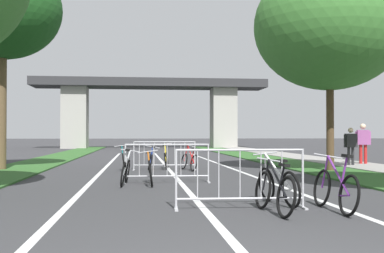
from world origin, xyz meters
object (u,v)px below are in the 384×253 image
tree_left_oak_mid (2,10)px  bicycle_yellow_6 (166,159)px  pedestrian_pushing_bike (363,140)px  bicycle_teal_7 (123,161)px  tree_right_oak_near (330,26)px  bicycle_black_2 (274,191)px  crowd_barrier_second (167,163)px  bicycle_orange_5 (150,171)px  crowd_barrier_nearest (240,179)px  bicycle_purple_8 (335,189)px  bicycle_red_0 (189,161)px  crowd_barrier_third (164,156)px  bicycle_blue_3 (150,161)px  bicycle_silver_1 (126,171)px  bicycle_white_4 (278,185)px  pedestrian_in_red_jacket (351,143)px

tree_left_oak_mid → bicycle_yellow_6: tree_left_oak_mid is taller
tree_left_oak_mid → pedestrian_pushing_bike: size_ratio=4.38×
bicycle_teal_7 → tree_right_oak_near: bearing=170.2°
bicycle_black_2 → bicycle_yellow_6: 10.39m
crowd_barrier_second → bicycle_orange_5: 0.69m
bicycle_orange_5 → bicycle_yellow_6: bicycle_yellow_6 is taller
crowd_barrier_nearest → bicycle_teal_7: (-2.30, 8.75, -0.14)m
bicycle_yellow_6 → bicycle_purple_8: (2.26, -10.23, 0.01)m
bicycle_red_0 → crowd_barrier_nearest: bearing=-104.2°
crowd_barrier_third → pedestrian_pushing_bike: (8.42, 1.55, 0.55)m
bicycle_teal_7 → bicycle_red_0: bearing=-178.6°
tree_right_oak_near → bicycle_blue_3: bearing=171.6°
bicycle_black_2 → bicycle_silver_1: bearing=112.3°
bicycle_black_2 → bicycle_blue_3: 9.49m
bicycle_white_4 → pedestrian_pushing_bike: (6.80, 10.43, 0.71)m
bicycle_silver_1 → pedestrian_pushing_bike: 11.82m
crowd_barrier_nearest → bicycle_red_0: bearing=89.6°
bicycle_white_4 → pedestrian_pushing_bike: size_ratio=0.93×
bicycle_yellow_6 → bicycle_purple_8: size_ratio=0.94×
tree_left_oak_mid → bicycle_teal_7: tree_left_oak_mid is taller
tree_left_oak_mid → bicycle_purple_8: (8.26, -10.14, -5.47)m
bicycle_orange_5 → bicycle_yellow_6: (0.74, 5.62, -0.01)m
crowd_barrier_nearest → bicycle_purple_8: size_ratio=1.33×
tree_left_oak_mid → bicycle_orange_5: 9.40m
crowd_barrier_third → bicycle_yellow_6: (0.09, 0.49, -0.16)m
bicycle_silver_1 → bicycle_purple_8: 5.83m
crowd_barrier_second → bicycle_black_2: size_ratio=1.40×
bicycle_white_4 → bicycle_teal_7: 8.90m
crowd_barrier_second → pedestrian_in_red_jacket: 9.46m
crowd_barrier_second → bicycle_teal_7: crowd_barrier_second is taller
bicycle_black_2 → bicycle_orange_5: bearing=105.8°
crowd_barrier_second → bicycle_teal_7: 4.31m
tree_right_oak_near → bicycle_silver_1: 9.26m
bicycle_teal_7 → bicycle_purple_8: (3.83, -9.21, 0.00)m
bicycle_black_2 → bicycle_orange_5: (-1.92, 4.71, 0.00)m
bicycle_red_0 → bicycle_black_2: 9.48m
bicycle_silver_1 → pedestrian_in_red_jacket: 10.67m
crowd_barrier_second → bicycle_white_4: crowd_barrier_second is taller
bicycle_orange_5 → bicycle_yellow_6: size_ratio=1.06×
bicycle_orange_5 → bicycle_purple_8: (3.00, -4.61, 0.01)m
bicycle_red_0 → pedestrian_in_red_jacket: bearing=-3.8°
bicycle_blue_3 → pedestrian_pushing_bike: (8.95, 2.07, 0.72)m
bicycle_blue_3 → bicycle_purple_8: bearing=-73.1°
bicycle_purple_8 → tree_right_oak_near: bearing=66.8°
bicycle_blue_3 → pedestrian_in_red_jacket: bearing=9.0°
bicycle_black_2 → bicycle_teal_7: (-2.75, 9.31, 0.01)m
tree_right_oak_near → crowd_barrier_nearest: 10.34m
bicycle_teal_7 → crowd_barrier_second: bearing=104.9°
tree_right_oak_near → bicycle_purple_8: (-3.38, -8.30, -4.74)m
pedestrian_pushing_bike → pedestrian_in_red_jacket: 1.15m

